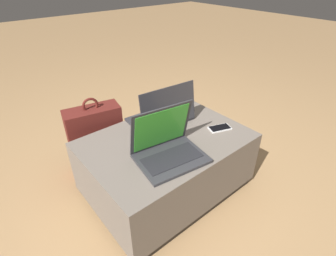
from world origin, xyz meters
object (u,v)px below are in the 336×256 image
at_px(cell_phone, 220,128).
at_px(backpack, 96,140).
at_px(laptop_near, 168,148).
at_px(laptop_far, 163,115).

bearing_deg(cell_phone, backpack, 62.44).
bearing_deg(backpack, cell_phone, 144.36).
height_order(laptop_near, laptop_far, laptop_near).
distance_m(laptop_near, laptop_far, 0.35).
bearing_deg(laptop_far, laptop_near, 60.57).
height_order(laptop_near, backpack, laptop_near).
height_order(laptop_far, backpack, laptop_far).
relative_size(laptop_near, backpack, 0.68).
relative_size(laptop_near, cell_phone, 2.50).
xyz_separation_m(laptop_near, backpack, (-0.13, 0.60, -0.22)).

